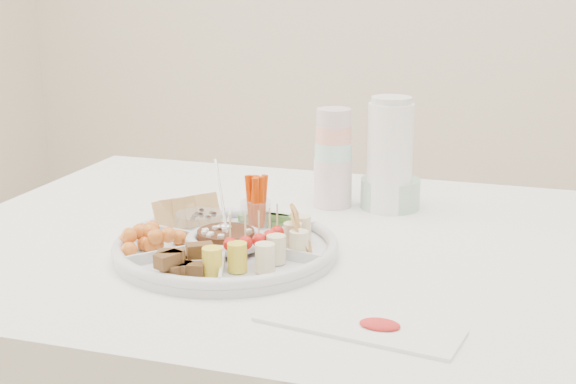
% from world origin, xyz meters
% --- Properties ---
extents(party_tray, '(0.45, 0.45, 0.04)m').
position_xyz_m(party_tray, '(-0.18, -0.12, 0.78)').
color(party_tray, silver).
rests_on(party_tray, dining_table).
extents(bean_dip, '(0.12, 0.12, 0.04)m').
position_xyz_m(bean_dip, '(-0.18, -0.12, 0.79)').
color(bean_dip, '#3D210C').
rests_on(bean_dip, party_tray).
extents(tortillas, '(0.11, 0.11, 0.06)m').
position_xyz_m(tortillas, '(-0.06, -0.08, 0.80)').
color(tortillas, brown).
rests_on(tortillas, party_tray).
extents(carrot_cucumber, '(0.13, 0.13, 0.10)m').
position_xyz_m(carrot_cucumber, '(-0.16, 0.00, 0.82)').
color(carrot_cucumber, '#D03900').
rests_on(carrot_cucumber, party_tray).
extents(pita_raisins, '(0.14, 0.14, 0.06)m').
position_xyz_m(pita_raisins, '(-0.28, -0.04, 0.80)').
color(pita_raisins, tan).
rests_on(pita_raisins, party_tray).
extents(cherries, '(0.14, 0.14, 0.05)m').
position_xyz_m(cherries, '(-0.31, -0.17, 0.79)').
color(cherries, '#C76C0A').
rests_on(cherries, party_tray).
extents(granola_chunks, '(0.13, 0.13, 0.05)m').
position_xyz_m(granola_chunks, '(-0.21, -0.25, 0.79)').
color(granola_chunks, brown).
rests_on(granola_chunks, party_tray).
extents(banana_tomato, '(0.12, 0.12, 0.08)m').
position_xyz_m(banana_tomato, '(-0.09, -0.21, 0.82)').
color(banana_tomato, '#CEBE65').
rests_on(banana_tomato, party_tray).
extents(cup_stack, '(0.09, 0.09, 0.22)m').
position_xyz_m(cup_stack, '(-0.09, 0.23, 0.87)').
color(cup_stack, silver).
rests_on(cup_stack, dining_table).
extents(thermos, '(0.11, 0.11, 0.24)m').
position_xyz_m(thermos, '(0.03, 0.23, 0.88)').
color(thermos, white).
rests_on(thermos, dining_table).
extents(flower_bowl, '(0.15, 0.15, 0.09)m').
position_xyz_m(flower_bowl, '(0.03, 0.25, 0.80)').
color(flower_bowl, '#95D6A9').
rests_on(flower_bowl, dining_table).
extents(placemat, '(0.30, 0.14, 0.01)m').
position_xyz_m(placemat, '(0.10, -0.34, 0.76)').
color(placemat, silver).
rests_on(placemat, dining_table).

